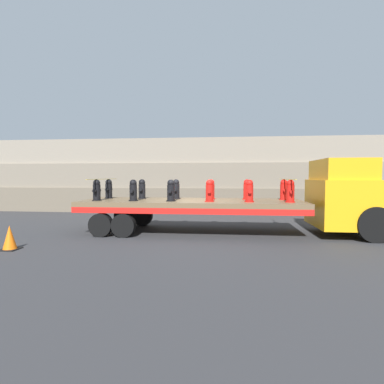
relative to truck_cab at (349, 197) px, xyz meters
The scene contains 19 objects.
ground_plane 5.73m from the truck_cab, behind, with size 120.00×120.00×0.00m, color #2D2D30.
rock_cliff 9.03m from the truck_cab, 128.23° to the left, with size 60.00×3.30×4.26m.
truck_cab is the anchor object (origin of this frame).
flatbed_trailer 6.03m from the truck_cab, behind, with size 8.06×2.69×1.19m.
fire_hydrant_black_near_0 9.02m from the truck_cab, behind, with size 0.33×0.51×0.77m.
fire_hydrant_black_far_0 9.02m from the truck_cab, behind, with size 0.33×0.51×0.77m.
fire_hydrant_black_near_1 7.65m from the truck_cab, behind, with size 0.33×0.51×0.77m.
fire_hydrant_black_far_1 7.65m from the truck_cab, behind, with size 0.33×0.51×0.77m.
fire_hydrant_black_near_2 6.28m from the truck_cab, behind, with size 0.33×0.51×0.77m.
fire_hydrant_black_far_2 6.28m from the truck_cab, behind, with size 0.33×0.51×0.77m.
fire_hydrant_red_near_3 4.92m from the truck_cab, behind, with size 0.33×0.51×0.77m.
fire_hydrant_red_far_3 4.92m from the truck_cab, behind, with size 0.33×0.51×0.77m.
fire_hydrant_red_near_4 3.56m from the truck_cab, behind, with size 0.33×0.51×0.77m.
fire_hydrant_red_far_4 3.56m from the truck_cab, behind, with size 0.33×0.51×0.77m.
fire_hydrant_red_near_5 2.22m from the truck_cab, 165.03° to the right, with size 0.33×0.51×0.77m.
fire_hydrant_red_far_5 2.22m from the truck_cab, 165.03° to the left, with size 0.33×0.51×0.77m.
cargo_strap_rear 9.02m from the truck_cab, behind, with size 0.05×2.79×0.01m.
cargo_strap_middle 2.22m from the truck_cab, behind, with size 0.05×2.79×0.01m.
traffic_cone 10.94m from the truck_cab, 162.65° to the right, with size 0.48×0.48×0.69m.
Camera 1 is at (1.21, -11.02, 2.07)m, focal length 28.00 mm.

